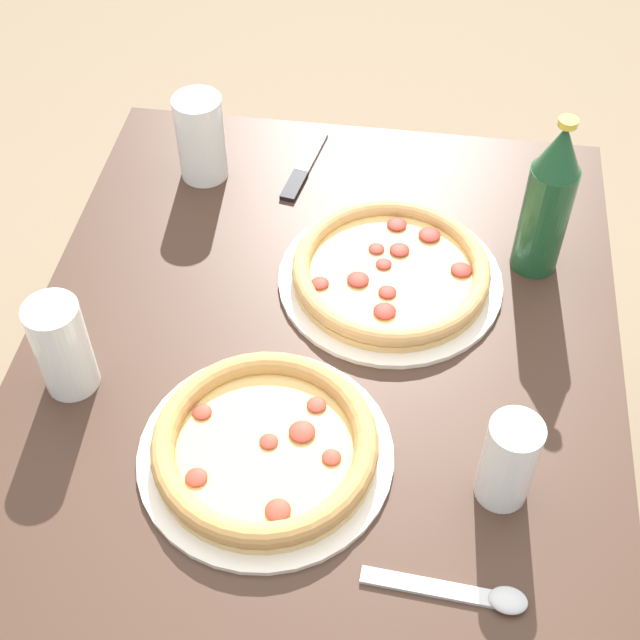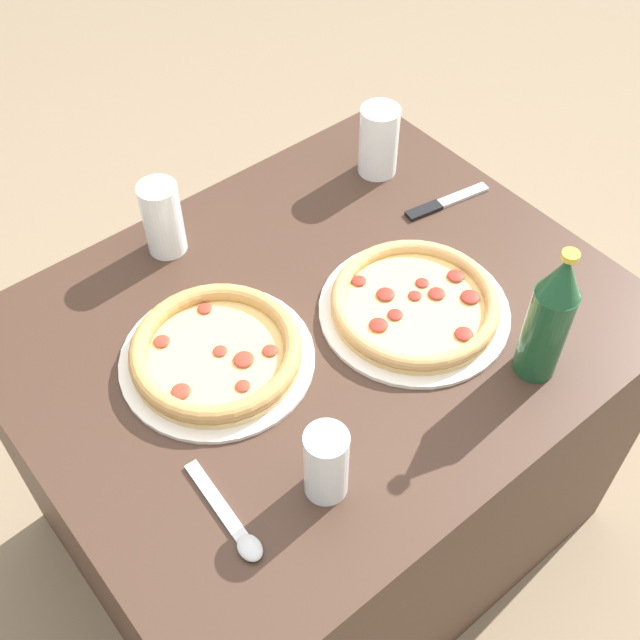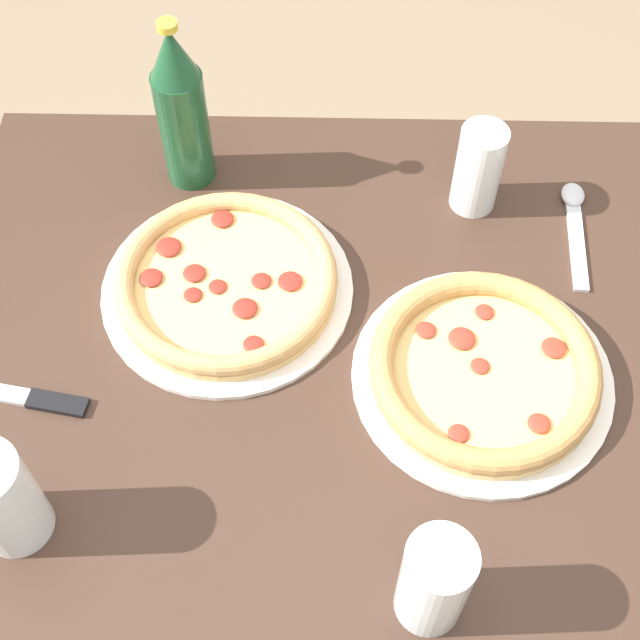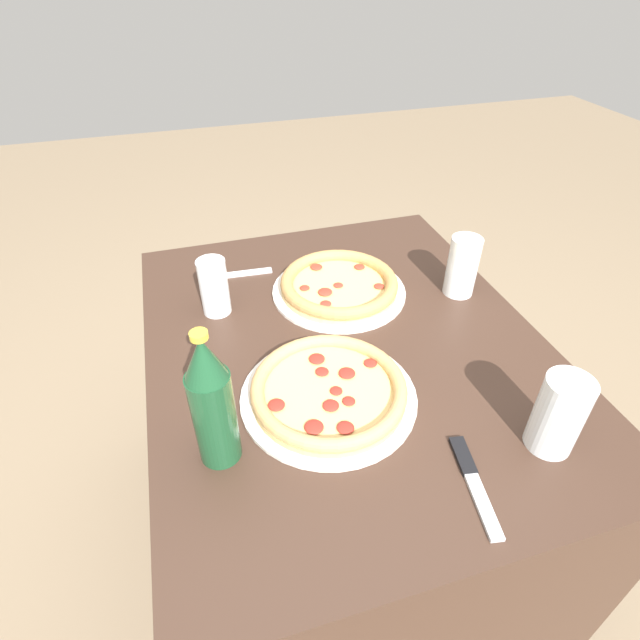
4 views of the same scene
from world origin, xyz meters
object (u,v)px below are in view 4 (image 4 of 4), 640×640
beer_bottle (212,402)px  knife (473,480)px  pizza_veggie (329,391)px  glass_orange_juice (558,416)px  glass_lemonade (215,290)px  glass_water (462,268)px  spoon (223,275)px  pizza_margherita (339,285)px

beer_bottle → knife: (0.17, 0.38, -0.12)m
pizza_veggie → glass_orange_juice: (0.21, 0.33, 0.05)m
pizza_veggie → glass_lemonade: 0.38m
glass_water → knife: size_ratio=0.78×
glass_lemonade → beer_bottle: bearing=-6.5°
knife → beer_bottle: bearing=-114.2°
glass_orange_juice → beer_bottle: (-0.14, -0.54, 0.06)m
glass_water → pizza_veggie: bearing=-58.9°
glass_orange_juice → knife: bearing=-79.0°
glass_orange_juice → beer_bottle: beer_bottle is taller
pizza_veggie → spoon: pizza_veggie is taller
pizza_veggie → knife: bearing=35.0°
knife → glass_water: bearing=153.7°
glass_orange_juice → glass_lemonade: (-0.54, -0.49, -0.01)m
pizza_margherita → beer_bottle: size_ratio=1.23×
spoon → knife: bearing=22.8°
pizza_veggie → spoon: size_ratio=1.75×
beer_bottle → pizza_veggie: bearing=108.1°
pizza_margherita → beer_bottle: bearing=-40.7°
pizza_margherita → knife: size_ratio=1.73×
pizza_margherita → knife: bearing=3.9°
pizza_margherita → spoon: size_ratio=1.71×
pizza_veggie → knife: (0.24, 0.17, -0.02)m
glass_water → pizza_margherita: bearing=-106.1°
spoon → glass_orange_juice: bearing=34.0°
glass_lemonade → knife: bearing=30.0°
glass_lemonade → spoon: (-0.14, 0.03, -0.05)m
pizza_margherita → glass_lemonade: glass_lemonade is taller
glass_orange_juice → beer_bottle: size_ratio=0.56×
beer_bottle → pizza_margherita: bearing=139.3°
glass_orange_juice → glass_water: 0.46m
glass_orange_juice → glass_water: bearing=170.2°
glass_lemonade → glass_water: bearing=81.1°
glass_orange_juice → glass_water: same height
glass_orange_juice → glass_lemonade: 0.73m
knife → spoon: bearing=-157.2°
knife → spoon: (-0.72, -0.30, 0.00)m
spoon → beer_bottle: bearing=-8.1°
glass_orange_juice → spoon: size_ratio=0.77×
glass_orange_juice → beer_bottle: bearing=-104.4°
knife → spoon: spoon is taller
glass_lemonade → pizza_veggie: bearing=26.2°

